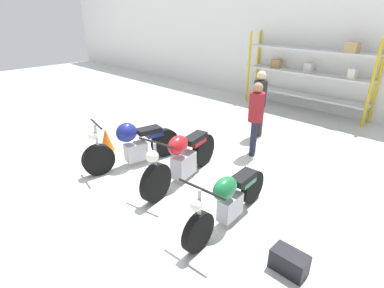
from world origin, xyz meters
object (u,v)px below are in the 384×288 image
shelving_rack (309,71)px  person_browsing (256,114)px  motorcycle_green (229,199)px  toolbox (289,262)px  motorcycle_blue (133,144)px  traffic_cone (106,140)px  motorcycle_red (182,158)px  person_near_rack (259,99)px

shelving_rack → person_browsing: bearing=-80.5°
motorcycle_green → toolbox: 1.17m
motorcycle_blue → motorcycle_green: (2.59, -0.14, -0.03)m
toolbox → traffic_cone: bearing=176.3°
motorcycle_blue → person_browsing: (1.50, 2.15, 0.50)m
shelving_rack → toolbox: (2.85, -6.36, -1.12)m
shelving_rack → traffic_cone: shelving_rack is taller
motorcycle_blue → motorcycle_green: bearing=98.7°
toolbox → motorcycle_blue: bearing=174.6°
motorcycle_blue → motorcycle_green: motorcycle_blue is taller
motorcycle_red → person_browsing: (0.31, 1.91, 0.49)m
traffic_cone → toolbox: bearing=-3.7°
shelving_rack → motorcycle_red: bearing=-86.7°
motorcycle_green → person_browsing: person_browsing is taller
shelving_rack → motorcycle_red: (0.34, -5.76, -0.79)m
person_browsing → traffic_cone: size_ratio=2.95×
motorcycle_blue → motorcycle_red: motorcycle_red is taller
shelving_rack → traffic_cone: bearing=-107.1°
toolbox → traffic_cone: traffic_cone is taller
shelving_rack → person_browsing: size_ratio=2.43×
person_browsing → toolbox: 3.43m
person_browsing → toolbox: (2.21, -2.50, -0.81)m
traffic_cone → motorcycle_green: bearing=-1.6°
person_near_rack → motorcycle_blue: bearing=98.1°
motorcycle_green → person_browsing: (-1.09, 2.30, 0.53)m
motorcycle_blue → traffic_cone: bearing=-75.5°
toolbox → motorcycle_green: bearing=169.5°
motorcycle_blue → person_browsing: size_ratio=1.29×
motorcycle_blue → person_near_rack: (0.99, 3.08, 0.53)m
motorcycle_red → motorcycle_green: motorcycle_red is taller
shelving_rack → toolbox: shelving_rack is taller
motorcycle_green → person_near_rack: size_ratio=1.21×
motorcycle_green → person_browsing: 2.59m
traffic_cone → motorcycle_blue: bearing=2.6°
shelving_rack → person_browsing: 3.92m
motorcycle_blue → toolbox: bearing=96.5°
shelving_rack → motorcycle_green: size_ratio=1.96×
person_near_rack → traffic_cone: 3.78m
person_browsing → person_near_rack: (-0.51, 0.93, 0.03)m
motorcycle_blue → motorcycle_green: 2.59m
motorcycle_blue → person_near_rack: bearing=174.0°
shelving_rack → motorcycle_blue: bearing=-98.1°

